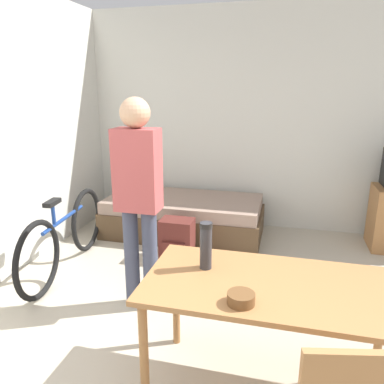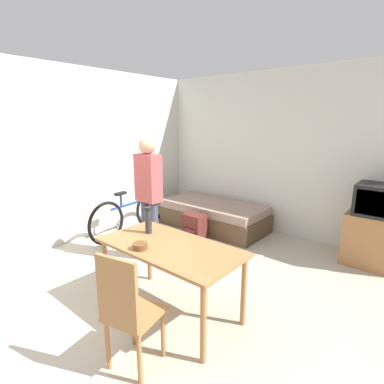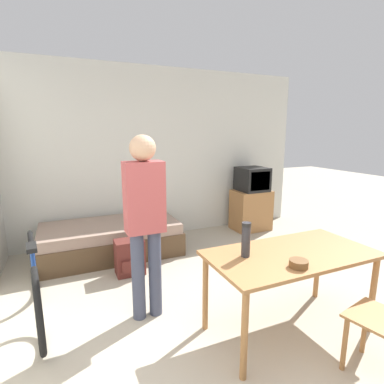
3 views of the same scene
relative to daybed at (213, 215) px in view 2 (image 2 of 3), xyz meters
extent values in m
plane|color=#B2A893|center=(0.80, -2.94, -0.23)|extent=(20.00, 20.00, 0.00)
cube|color=silver|center=(0.80, 0.57, 1.12)|extent=(5.29, 0.06, 2.70)
cube|color=silver|center=(-1.37, -1.20, 1.12)|extent=(0.06, 4.48, 2.70)
cube|color=#4C3823|center=(0.00, 0.00, -0.07)|extent=(1.89, 0.91, 0.32)
cube|color=gray|center=(0.00, 0.00, 0.16)|extent=(1.83, 0.88, 0.14)
cube|color=#9E6B3D|center=(2.45, 0.16, 0.12)|extent=(0.63, 0.46, 0.70)
cube|color=black|center=(2.45, 0.16, 0.68)|extent=(0.46, 0.48, 0.40)
cube|color=black|center=(2.45, -0.07, 0.68)|extent=(0.38, 0.01, 0.32)
cube|color=#9E6B3D|center=(1.15, -2.28, 0.48)|extent=(1.42, 0.73, 0.03)
cylinder|color=#9E6B3D|center=(0.50, -2.59, 0.12)|extent=(0.05, 0.05, 0.69)
cylinder|color=#9E6B3D|center=(1.80, -2.59, 0.12)|extent=(0.05, 0.05, 0.69)
cylinder|color=#9E6B3D|center=(0.50, -1.98, 0.12)|extent=(0.05, 0.05, 0.69)
cylinder|color=#9E6B3D|center=(1.80, -1.98, 0.12)|extent=(0.05, 0.05, 0.69)
cube|color=#9E6B3D|center=(1.39, -2.93, 0.21)|extent=(0.46, 0.46, 0.02)
cube|color=#9E6B3D|center=(1.43, -3.10, 0.48)|extent=(0.35, 0.10, 0.53)
cylinder|color=#9E6B3D|center=(1.51, -2.75, -0.01)|extent=(0.04, 0.04, 0.43)
cylinder|color=#9E6B3D|center=(1.21, -2.81, -0.01)|extent=(0.04, 0.04, 0.43)
cylinder|color=#9E6B3D|center=(1.57, -3.04, -0.01)|extent=(0.04, 0.04, 0.43)
cylinder|color=#9E6B3D|center=(1.28, -3.11, -0.01)|extent=(0.04, 0.04, 0.43)
torus|color=black|center=(-0.92, -0.69, 0.12)|extent=(0.12, 0.69, 0.69)
torus|color=black|center=(-0.81, -1.69, 0.12)|extent=(0.12, 0.69, 0.69)
cylinder|color=navy|center=(-0.86, -1.19, 0.31)|extent=(0.12, 0.78, 0.04)
cylinder|color=navy|center=(-0.85, -1.37, 0.41)|extent=(0.04, 0.04, 0.20)
cube|color=black|center=(-0.85, -1.37, 0.53)|extent=(0.10, 0.21, 0.04)
cylinder|color=#3D4256|center=(0.00, -1.59, 0.19)|extent=(0.12, 0.12, 0.84)
cylinder|color=#3D4256|center=(0.16, -1.59, 0.19)|extent=(0.12, 0.12, 0.84)
cube|color=#B24C4C|center=(0.08, -1.59, 0.92)|extent=(0.34, 0.20, 0.63)
sphere|color=tan|center=(0.08, -1.59, 1.35)|extent=(0.23, 0.23, 0.23)
cylinder|color=#2D2D33|center=(0.75, -2.20, 0.64)|extent=(0.07, 0.07, 0.29)
cylinder|color=black|center=(0.75, -2.20, 0.77)|extent=(0.07, 0.07, 0.03)
cylinder|color=brown|center=(1.00, -2.52, 0.52)|extent=(0.14, 0.14, 0.06)
cube|color=#56231E|center=(0.12, -0.68, -0.01)|extent=(0.34, 0.24, 0.43)
cube|color=#56231E|center=(0.12, -0.81, -0.08)|extent=(0.24, 0.03, 0.15)
camera|label=1|loc=(1.17, -4.17, 1.54)|focal=35.00mm
camera|label=2|loc=(3.04, -4.19, 1.65)|focal=28.00mm
camera|label=3|loc=(-0.56, -4.10, 1.49)|focal=28.00mm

